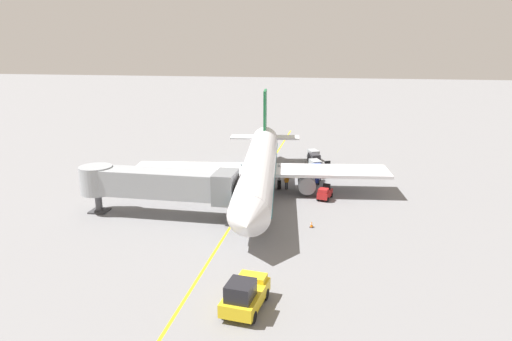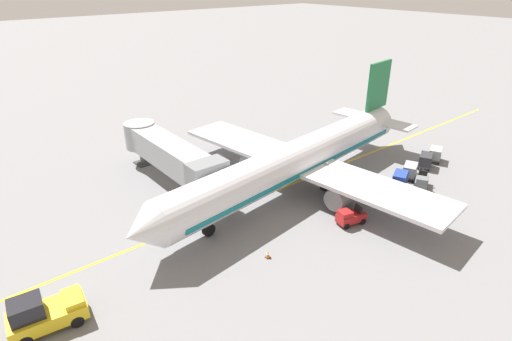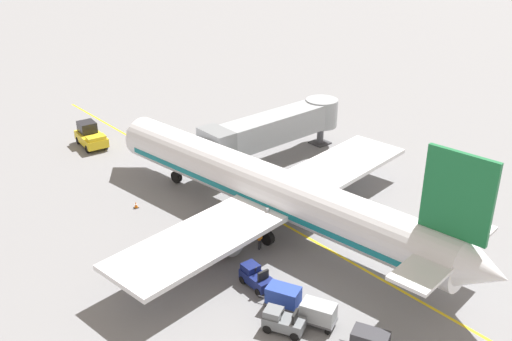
{
  "view_description": "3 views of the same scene",
  "coord_description": "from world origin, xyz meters",
  "px_view_note": "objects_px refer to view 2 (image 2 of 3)",
  "views": [
    {
      "loc": [
        -9.9,
        52.07,
        16.8
      ],
      "look_at": [
        -0.49,
        1.47,
        2.73
      ],
      "focal_mm": 32.15,
      "sensor_mm": 36.0,
      "label": 1
    },
    {
      "loc": [
        -27.02,
        27.88,
        19.71
      ],
      "look_at": [
        -1.54,
        7.18,
        3.99
      ],
      "focal_mm": 29.02,
      "sensor_mm": 36.0,
      "label": 2
    },
    {
      "loc": [
        -28.47,
        -28.97,
        24.2
      ],
      "look_at": [
        0.24,
        4.58,
        3.37
      ],
      "focal_mm": 41.42,
      "sensor_mm": 36.0,
      "label": 3
    }
  ],
  "objects_px": {
    "baggage_cart_front": "(400,179)",
    "baggage_cart_third_in_train": "(426,160)",
    "baggage_tug_trailing": "(350,217)",
    "baggage_cart_tail_end": "(435,153)",
    "ground_crew_wing_walker": "(333,185)",
    "baggage_tug_lead": "(421,182)",
    "parked_airliner": "(297,160)",
    "jet_bridge": "(169,153)",
    "safety_cone_nose_left": "(268,254)",
    "pushback_tractor": "(44,313)",
    "baggage_tug_spare": "(380,189)",
    "baggage_cart_second_in_train": "(410,170)"
  },
  "relations": [
    {
      "from": "baggage_tug_trailing",
      "to": "baggage_cart_front",
      "type": "xyz_separation_m",
      "value": [
        1.26,
        -9.27,
        0.24
      ]
    },
    {
      "from": "baggage_tug_trailing",
      "to": "baggage_cart_second_in_train",
      "type": "distance_m",
      "value": 12.0
    },
    {
      "from": "parked_airliner",
      "to": "jet_bridge",
      "type": "bearing_deg",
      "value": 46.32
    },
    {
      "from": "jet_bridge",
      "to": "baggage_tug_spare",
      "type": "xyz_separation_m",
      "value": [
        -15.01,
        -14.68,
        -2.75
      ]
    },
    {
      "from": "pushback_tractor",
      "to": "baggage_cart_front",
      "type": "relative_size",
      "value": 1.58
    },
    {
      "from": "baggage_cart_tail_end",
      "to": "safety_cone_nose_left",
      "type": "relative_size",
      "value": 4.96
    },
    {
      "from": "pushback_tractor",
      "to": "baggage_cart_tail_end",
      "type": "distance_m",
      "value": 41.71
    },
    {
      "from": "baggage_tug_lead",
      "to": "ground_crew_wing_walker",
      "type": "distance_m",
      "value": 9.24
    },
    {
      "from": "parked_airliner",
      "to": "baggage_cart_front",
      "type": "bearing_deg",
      "value": -127.33
    },
    {
      "from": "baggage_cart_second_in_train",
      "to": "parked_airliner",
      "type": "bearing_deg",
      "value": 61.8
    },
    {
      "from": "pushback_tractor",
      "to": "baggage_cart_tail_end",
      "type": "relative_size",
      "value": 1.58
    },
    {
      "from": "baggage_tug_trailing",
      "to": "baggage_cart_third_in_train",
      "type": "height_order",
      "value": "baggage_tug_trailing"
    },
    {
      "from": "parked_airliner",
      "to": "safety_cone_nose_left",
      "type": "distance_m",
      "value": 12.02
    },
    {
      "from": "baggage_tug_lead",
      "to": "baggage_cart_tail_end",
      "type": "relative_size",
      "value": 0.95
    },
    {
      "from": "baggage_tug_trailing",
      "to": "baggage_cart_front",
      "type": "bearing_deg",
      "value": -82.24
    },
    {
      "from": "baggage_cart_third_in_train",
      "to": "safety_cone_nose_left",
      "type": "bearing_deg",
      "value": 93.02
    },
    {
      "from": "baggage_cart_front",
      "to": "baggage_tug_trailing",
      "type": "bearing_deg",
      "value": 97.76
    },
    {
      "from": "parked_airliner",
      "to": "baggage_cart_tail_end",
      "type": "xyz_separation_m",
      "value": [
        -5.21,
        -17.17,
        -2.24
      ]
    },
    {
      "from": "baggage_cart_front",
      "to": "baggage_cart_second_in_train",
      "type": "height_order",
      "value": "same"
    },
    {
      "from": "baggage_tug_spare",
      "to": "baggage_cart_third_in_train",
      "type": "bearing_deg",
      "value": -85.72
    },
    {
      "from": "baggage_cart_tail_end",
      "to": "ground_crew_wing_walker",
      "type": "height_order",
      "value": "ground_crew_wing_walker"
    },
    {
      "from": "baggage_tug_lead",
      "to": "baggage_tug_trailing",
      "type": "height_order",
      "value": "same"
    },
    {
      "from": "baggage_cart_front",
      "to": "baggage_cart_third_in_train",
      "type": "bearing_deg",
      "value": -81.92
    },
    {
      "from": "parked_airliner",
      "to": "baggage_tug_trailing",
      "type": "distance_m",
      "value": 8.08
    },
    {
      "from": "baggage_tug_spare",
      "to": "safety_cone_nose_left",
      "type": "relative_size",
      "value": 4.33
    },
    {
      "from": "baggage_cart_front",
      "to": "baggage_cart_tail_end",
      "type": "height_order",
      "value": "same"
    },
    {
      "from": "baggage_cart_front",
      "to": "safety_cone_nose_left",
      "type": "distance_m",
      "value": 17.88
    },
    {
      "from": "baggage_tug_trailing",
      "to": "baggage_tug_lead",
      "type": "bearing_deg",
      "value": -91.26
    },
    {
      "from": "jet_bridge",
      "to": "baggage_tug_trailing",
      "type": "xyz_separation_m",
      "value": [
        -16.48,
        -8.34,
        -2.75
      ]
    },
    {
      "from": "baggage_cart_front",
      "to": "baggage_cart_second_in_train",
      "type": "distance_m",
      "value": 2.64
    },
    {
      "from": "pushback_tractor",
      "to": "baggage_cart_third_in_train",
      "type": "height_order",
      "value": "pushback_tractor"
    },
    {
      "from": "baggage_tug_lead",
      "to": "baggage_cart_tail_end",
      "type": "height_order",
      "value": "baggage_tug_lead"
    },
    {
      "from": "baggage_tug_lead",
      "to": "baggage_cart_front",
      "type": "xyz_separation_m",
      "value": [
        1.5,
        1.55,
        0.24
      ]
    },
    {
      "from": "baggage_cart_second_in_train",
      "to": "ground_crew_wing_walker",
      "type": "relative_size",
      "value": 1.73
    },
    {
      "from": "baggage_tug_lead",
      "to": "baggage_cart_third_in_train",
      "type": "distance_m",
      "value": 5.33
    },
    {
      "from": "baggage_cart_third_in_train",
      "to": "baggage_cart_tail_end",
      "type": "distance_m",
      "value": 2.52
    },
    {
      "from": "baggage_cart_second_in_train",
      "to": "safety_cone_nose_left",
      "type": "distance_m",
      "value": 20.49
    },
    {
      "from": "baggage_cart_front",
      "to": "baggage_cart_tail_end",
      "type": "relative_size",
      "value": 1.0
    },
    {
      "from": "baggage_tug_trailing",
      "to": "safety_cone_nose_left",
      "type": "distance_m",
      "value": 8.65
    },
    {
      "from": "baggage_tug_spare",
      "to": "ground_crew_wing_walker",
      "type": "height_order",
      "value": "ground_crew_wing_walker"
    },
    {
      "from": "baggage_tug_lead",
      "to": "baggage_cart_third_in_train",
      "type": "relative_size",
      "value": 0.95
    },
    {
      "from": "baggage_tug_spare",
      "to": "safety_cone_nose_left",
      "type": "bearing_deg",
      "value": 92.24
    },
    {
      "from": "pushback_tractor",
      "to": "baggage_tug_trailing",
      "type": "relative_size",
      "value": 1.71
    },
    {
      "from": "parked_airliner",
      "to": "pushback_tractor",
      "type": "xyz_separation_m",
      "value": [
        -3.39,
        24.5,
        -2.09
      ]
    },
    {
      "from": "baggage_cart_front",
      "to": "baggage_cart_third_in_train",
      "type": "distance_m",
      "value": 6.37
    },
    {
      "from": "baggage_tug_trailing",
      "to": "ground_crew_wing_walker",
      "type": "relative_size",
      "value": 1.6
    },
    {
      "from": "baggage_tug_trailing",
      "to": "safety_cone_nose_left",
      "type": "xyz_separation_m",
      "value": [
        0.88,
        8.59,
        -0.42
      ]
    },
    {
      "from": "parked_airliner",
      "to": "pushback_tractor",
      "type": "height_order",
      "value": "parked_airliner"
    },
    {
      "from": "parked_airliner",
      "to": "baggage_tug_spare",
      "type": "height_order",
      "value": "parked_airliner"
    },
    {
      "from": "jet_bridge",
      "to": "baggage_cart_third_in_train",
      "type": "distance_m",
      "value": 27.99
    }
  ]
}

